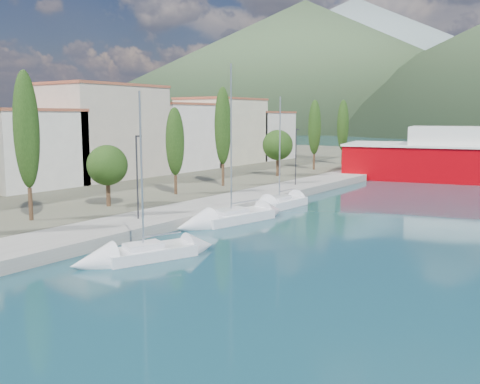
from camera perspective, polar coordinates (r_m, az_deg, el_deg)
The scene contains 8 objects.
quay at distance 48.86m, azimuth -0.64°, elevation -1.11°, with size 5.00×88.00×0.80m, color gray.
land_strip at distance 82.72m, azimuth -18.37°, elevation 2.25°, with size 70.00×148.00×0.70m, color #565644.
town_buildings at distance 71.58m, azimuth -10.70°, elevation 5.85°, with size 9.20×69.20×11.30m.
tree_row at distance 56.95m, azimuth -2.40°, elevation 5.72°, with size 3.81×62.80×10.78m.
lamp_posts at distance 39.83m, azimuth -10.06°, elevation 2.01°, with size 0.15×45.34×6.06m.
sailboat_near at distance 31.13m, azimuth -12.65°, elevation -6.89°, with size 4.64×7.58×10.47m.
sailboat_mid at distance 40.62m, azimuth -2.78°, elevation -3.14°, with size 4.15×9.38×13.08m.
sailboat_far at distance 47.40m, azimuth 3.23°, elevation -1.52°, with size 2.77×7.50×10.85m.
Camera 1 is at (18.95, -13.29, 8.26)m, focal length 40.00 mm.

